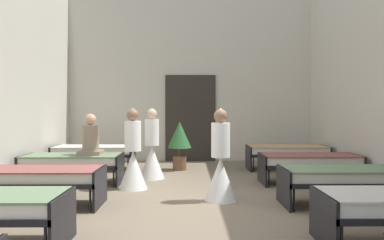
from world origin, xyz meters
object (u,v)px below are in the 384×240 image
Objects in this scene: bed_left_row_4 at (94,152)px; nurse_far_aisle at (152,153)px; bed_left_row_3 at (73,162)px; bed_right_row_4 at (287,151)px; nurse_near_aisle at (133,160)px; potted_plant at (180,139)px; bed_right_row_2 at (345,177)px; nurse_mid_aisle at (221,168)px; patient_seated_primary at (91,139)px; bed_left_row_2 at (38,177)px; bed_right_row_3 at (309,161)px.

nurse_far_aisle reaches higher than bed_left_row_4.
bed_right_row_4 is at bearing 20.53° from bed_left_row_3.
nurse_near_aisle reaches higher than potted_plant.
bed_right_row_2 is 3.90m from nurse_far_aisle.
patient_seated_primary is (-2.43, 1.44, 0.34)m from nurse_mid_aisle.
bed_right_row_4 is (4.65, 1.74, 0.00)m from bed_left_row_3.
bed_right_row_2 is (4.65, 0.00, 0.00)m from bed_left_row_2.
bed_right_row_2 is at bearing 144.91° from nurse_far_aisle.
nurse_near_aisle is at bearing -21.46° from bed_left_row_3.
patient_seated_primary reaches higher than bed_right_row_4.
bed_right_row_4 is 3.66m from nurse_mid_aisle.
bed_right_row_2 is 1.00× the size of bed_right_row_4.
bed_right_row_2 is 1.74m from bed_right_row_3.
nurse_mid_aisle reaches higher than patient_seated_primary.
nurse_mid_aisle is at bearing -76.85° from potted_plant.
nurse_far_aisle is at bearing -37.90° from bed_left_row_4.
patient_seated_primary is (-4.30, -1.71, 0.43)m from bed_right_row_4.
nurse_mid_aisle reaches higher than bed_right_row_3.
bed_right_row_2 and bed_left_row_3 have the same top height.
nurse_far_aisle is 1.27m from potted_plant.
nurse_mid_aisle is (-1.86, -3.15, 0.09)m from bed_right_row_4.
nurse_near_aisle is (1.25, -2.23, 0.09)m from bed_left_row_4.
bed_right_row_3 is 3.20m from nurse_far_aisle.
nurse_near_aisle is (-3.39, -0.49, 0.09)m from bed_right_row_3.
bed_right_row_2 is at bearing -20.53° from bed_left_row_3.
nurse_mid_aisle is at bearing -108.31° from nurse_near_aisle.
bed_right_row_4 is at bearing -158.41° from nurse_far_aisle.
bed_right_row_4 is 2.61m from potted_plant.
nurse_near_aisle is at bearing 78.10° from nurse_far_aisle.
potted_plant is at bearing -115.06° from nurse_far_aisle.
nurse_far_aisle is (1.50, 0.57, 0.09)m from bed_left_row_3.
bed_right_row_2 is 1.89m from nurse_mid_aisle.
nurse_mid_aisle is (2.78, 0.33, 0.09)m from bed_left_row_2.
potted_plant is at bearing -179.05° from bed_right_row_4.
bed_left_row_4 is 4.21m from nurse_mid_aisle.
bed_left_row_2 is at bearing 58.25° from nurse_far_aisle.
bed_left_row_2 is at bearing -143.17° from bed_right_row_4.
bed_left_row_4 is at bearing 90.00° from bed_left_row_3.
potted_plant is (0.80, 2.19, 0.22)m from nurse_near_aisle.
bed_left_row_4 is (0.00, 1.74, 0.00)m from bed_left_row_3.
bed_right_row_2 is at bearing -36.83° from bed_left_row_4.
patient_seated_primary reaches higher than bed_left_row_4.
bed_right_row_4 is at bearing 0.00° from bed_left_row_4.
bed_left_row_2 is at bearing -90.00° from bed_left_row_3.
potted_plant reaches higher than bed_left_row_2.
potted_plant is at bearing 155.26° from nurse_mid_aisle.
bed_right_row_3 is (0.00, 1.74, 0.00)m from bed_right_row_2.
nurse_near_aisle is at bearing -171.75° from bed_right_row_3.
patient_seated_primary is at bearing 157.66° from bed_right_row_2.
nurse_near_aisle is at bearing 44.91° from bed_left_row_2.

